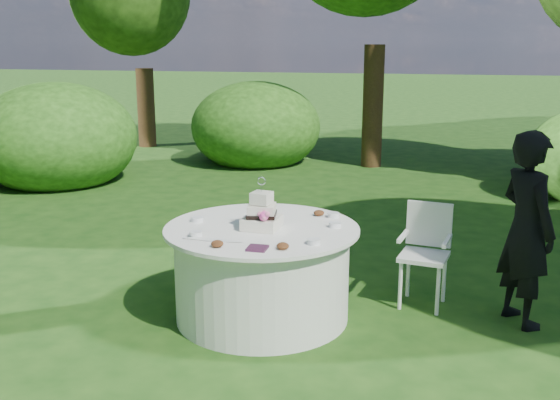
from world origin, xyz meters
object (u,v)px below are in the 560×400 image
object	(u,v)px
table	(262,272)
chair	(426,246)
napkins	(257,248)
cake	(262,215)
guest	(527,229)

from	to	relation	value
table	chair	bearing A→B (deg)	25.76
napkins	cake	size ratio (longest dim) A/B	0.34
guest	chair	size ratio (longest dim) A/B	1.79
guest	cake	bearing A→B (deg)	71.97
chair	cake	bearing A→B (deg)	-152.32
napkins	chair	world-z (taller)	chair
table	chair	size ratio (longest dim) A/B	1.79
napkins	table	xyz separation A→B (m)	(-0.12, 0.56, -0.39)
napkins	guest	xyz separation A→B (m)	(1.93, 0.95, 0.00)
napkins	chair	distance (m)	1.68
guest	table	xyz separation A→B (m)	(-2.04, -0.39, -0.39)
guest	cake	world-z (taller)	guest
table	cake	world-z (taller)	cake
table	cake	distance (m)	0.50
guest	chair	xyz separation A→B (m)	(-0.76, 0.23, -0.27)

